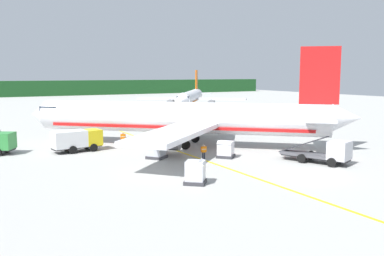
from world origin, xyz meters
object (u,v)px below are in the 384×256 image
object	(u,v)px
service_truck_baggage	(77,139)
cargo_container_near	(196,172)
cargo_container_mid	(226,149)
crew_marshaller	(204,151)
airliner_mid_apron	(191,97)
service_truck_catering	(327,152)
crew_loader_left	(123,138)
airliner_foreground	(183,118)
cargo_container_far	(157,150)

from	to	relation	value
service_truck_baggage	cargo_container_near	distance (m)	19.61
service_truck_baggage	cargo_container_mid	world-z (taller)	service_truck_baggage
cargo_container_near	crew_marshaller	size ratio (longest dim) A/B	1.43
airliner_mid_apron	service_truck_catering	xyz separation A→B (m)	(-21.63, -66.74, -1.67)
airliner_mid_apron	crew_loader_left	size ratio (longest dim) A/B	16.66
crew_marshaller	cargo_container_mid	bearing A→B (deg)	-0.28
crew_marshaller	crew_loader_left	xyz separation A→B (m)	(-4.48, 11.74, 0.10)
airliner_mid_apron	cargo_container_mid	bearing A→B (deg)	-115.74
crew_loader_left	service_truck_baggage	bearing A→B (deg)	-174.13
service_truck_baggage	airliner_mid_apron	bearing A→B (deg)	49.22
airliner_mid_apron	crew_loader_left	world-z (taller)	airliner_mid_apron
airliner_foreground	service_truck_catering	distance (m)	18.06
airliner_foreground	service_truck_catering	size ratio (longest dim) A/B	4.60
crew_loader_left	crew_marshaller	bearing A→B (deg)	-69.12
cargo_container_near	airliner_foreground	bearing A→B (deg)	65.18
crew_marshaller	service_truck_catering	bearing A→B (deg)	-38.00
crew_marshaller	airliner_mid_apron	bearing A→B (deg)	62.19
airliner_foreground	crew_loader_left	xyz separation A→B (m)	(-6.79, 2.88, -2.33)
cargo_container_near	cargo_container_mid	xyz separation A→B (m)	(8.10, 7.84, -0.07)
cargo_container_mid	service_truck_catering	bearing A→B (deg)	-47.28
airliner_mid_apron	crew_loader_left	bearing A→B (deg)	-126.95
airliner_foreground	cargo_container_near	xyz separation A→B (m)	(-7.73, -16.71, -2.44)
airliner_foreground	cargo_container_mid	xyz separation A→B (m)	(0.37, -8.87, -2.51)
service_truck_catering	cargo_container_far	world-z (taller)	service_truck_catering
service_truck_baggage	cargo_container_far	world-z (taller)	service_truck_baggage
cargo_container_near	airliner_mid_apron	bearing A→B (deg)	61.34
airliner_mid_apron	cargo_container_far	xyz separation A→B (m)	(-35.12, -56.11, -1.95)
cargo_container_mid	cargo_container_far	distance (m)	7.27
service_truck_baggage	crew_loader_left	world-z (taller)	service_truck_baggage
airliner_foreground	airliner_mid_apron	size ratio (longest dim) A/B	1.11
cargo_container_near	crew_loader_left	bearing A→B (deg)	87.27
airliner_mid_apron	airliner_foreground	bearing A→B (deg)	-119.87
airliner_foreground	cargo_container_mid	world-z (taller)	airliner_foreground
cargo_container_far	crew_marshaller	xyz separation A→B (m)	(3.87, -3.12, 0.08)
airliner_foreground	cargo_container_near	bearing A→B (deg)	-114.82
airliner_mid_apron	crew_loader_left	xyz separation A→B (m)	(-35.73, -47.49, -1.77)
cargo_container_far	crew_loader_left	world-z (taller)	cargo_container_far
airliner_mid_apron	cargo_container_far	world-z (taller)	airliner_mid_apron
cargo_container_near	crew_loader_left	xyz separation A→B (m)	(0.94, 19.59, 0.11)
cargo_container_mid	crew_loader_left	world-z (taller)	cargo_container_mid
service_truck_baggage	crew_marshaller	size ratio (longest dim) A/B	3.50
cargo_container_mid	cargo_container_near	bearing A→B (deg)	-135.95
cargo_container_near	cargo_container_mid	world-z (taller)	cargo_container_near
airliner_foreground	cargo_container_far	distance (m)	8.81
cargo_container_mid	airliner_foreground	bearing A→B (deg)	92.42
cargo_container_near	crew_loader_left	world-z (taller)	cargo_container_near
service_truck_catering	crew_marshaller	size ratio (longest dim) A/B	4.42
airliner_mid_apron	cargo_container_mid	world-z (taller)	airliner_mid_apron
service_truck_baggage	cargo_container_mid	size ratio (longest dim) A/B	2.34
service_truck_catering	airliner_foreground	bearing A→B (deg)	114.03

